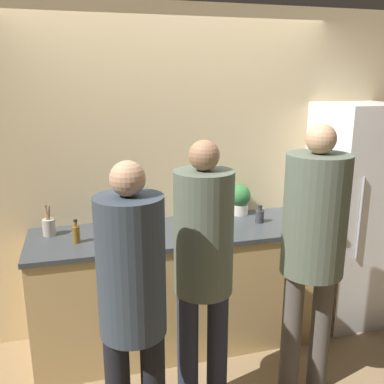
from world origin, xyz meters
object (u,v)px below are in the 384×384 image
at_px(person_center, 203,259).
at_px(bottle_dark, 260,216).
at_px(person_left, 132,298).
at_px(fruit_bowl, 201,217).
at_px(potted_plant, 240,199).
at_px(utensil_crock, 49,227).
at_px(refrigerator, 353,215).
at_px(bottle_amber, 76,234).
at_px(person_right, 313,236).
at_px(cup_white, 309,212).
at_px(cup_blue, 139,217).

xyz_separation_m(person_center, bottle_dark, (0.69, 0.75, -0.03)).
bearing_deg(person_left, fruit_bowl, 58.99).
relative_size(person_center, potted_plant, 6.82).
distance_m(person_left, utensil_crock, 1.26).
height_order(person_left, fruit_bowl, person_left).
height_order(refrigerator, fruit_bowl, refrigerator).
xyz_separation_m(person_center, bottle_amber, (-0.71, 0.69, -0.02)).
bearing_deg(person_right, bottle_dark, 91.20).
bearing_deg(cup_white, cup_blue, 170.00).
relative_size(bottle_dark, cup_white, 1.47).
distance_m(person_right, cup_white, 0.89).
bearing_deg(cup_blue, refrigerator, -7.49).
relative_size(bottle_dark, bottle_amber, 0.83).
xyz_separation_m(fruit_bowl, bottle_dark, (0.45, -0.11, 0.00)).
bearing_deg(person_left, bottle_amber, 104.83).
bearing_deg(refrigerator, person_center, -153.90).
relative_size(utensil_crock, bottle_amber, 1.37).
distance_m(refrigerator, person_center, 1.74).
distance_m(person_left, cup_blue, 1.31).
bearing_deg(bottle_amber, cup_blue, 32.43).
bearing_deg(utensil_crock, person_center, -44.59).
bearing_deg(person_right, refrigerator, 42.38).
bearing_deg(person_center, bottle_dark, 47.37).
distance_m(bottle_amber, cup_blue, 0.58).
distance_m(refrigerator, cup_blue, 1.80).
bearing_deg(person_left, person_center, 32.50).
height_order(fruit_bowl, potted_plant, potted_plant).
height_order(person_right, cup_white, person_right).
distance_m(cup_white, potted_plant, 0.57).
bearing_deg(person_center, refrigerator, 26.10).
height_order(person_center, person_right, person_right).
bearing_deg(person_right, cup_white, 61.33).
bearing_deg(fruit_bowl, potted_plant, 19.71).
height_order(person_left, potted_plant, person_left).
height_order(fruit_bowl, bottle_amber, bottle_amber).
distance_m(cup_blue, cup_white, 1.38).
distance_m(bottle_amber, potted_plant, 1.37).
xyz_separation_m(bottle_amber, cup_blue, (0.49, 0.31, -0.02)).
xyz_separation_m(refrigerator, utensil_crock, (-2.46, 0.13, 0.08)).
relative_size(person_left, cup_white, 17.68).
height_order(fruit_bowl, cup_blue, fruit_bowl).
distance_m(fruit_bowl, bottle_dark, 0.47).
relative_size(person_right, bottle_amber, 10.67).
bearing_deg(utensil_crock, fruit_bowl, -1.48).
relative_size(refrigerator, cup_blue, 18.56).
xyz_separation_m(utensil_crock, cup_white, (2.03, -0.13, -0.02)).
relative_size(fruit_bowl, cup_white, 2.99).
xyz_separation_m(refrigerator, cup_white, (-0.43, -0.00, 0.06)).
relative_size(bottle_amber, cup_blue, 1.68).
bearing_deg(potted_plant, cup_blue, 179.94).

